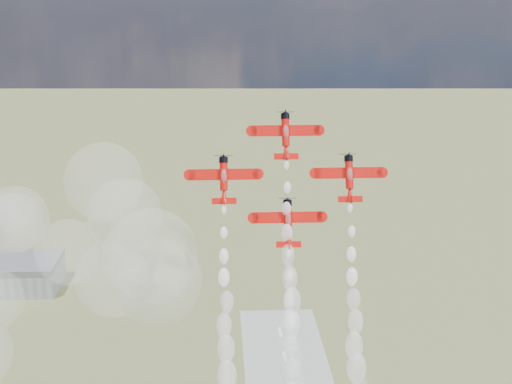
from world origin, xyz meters
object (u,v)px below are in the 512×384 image
object	(u,v)px
hangar	(2,274)
plane_left	(224,179)
plane_slot	(288,222)
plane_lead	(286,135)
plane_right	(349,177)

from	to	relation	value
hangar	plane_left	bearing A→B (deg)	-59.64
plane_left	hangar	bearing A→B (deg)	120.36
plane_left	plane_slot	world-z (taller)	plane_left
plane_lead	plane_right	distance (m)	14.96
hangar	plane_slot	size ratio (longest dim) A/B	3.74
plane_slot	hangar	bearing A→B (deg)	122.86
plane_lead	plane_slot	world-z (taller)	plane_lead
plane_left	plane_lead	bearing A→B (deg)	15.31
plane_lead	plane_left	size ratio (longest dim) A/B	1.00
hangar	plane_left	xyz separation A→B (m)	(98.08, -167.48, 85.47)
plane_left	plane_slot	xyz separation A→B (m)	(12.26, -3.36, -7.90)
hangar	plane_right	size ratio (longest dim) A/B	3.74
hangar	plane_slot	distance (m)	217.67
plane_lead	plane_left	bearing A→B (deg)	-164.69
hangar	plane_slot	bearing A→B (deg)	-57.14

